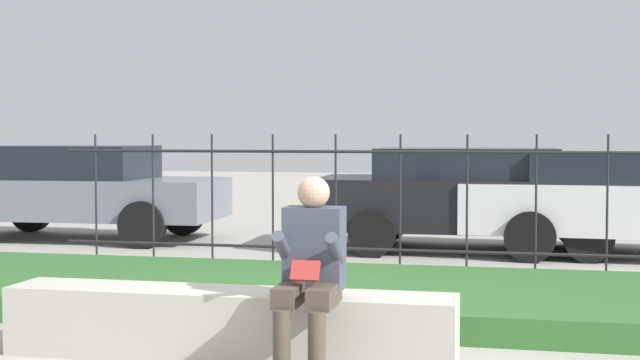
{
  "coord_description": "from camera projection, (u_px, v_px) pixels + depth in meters",
  "views": [
    {
      "loc": [
        1.55,
        -5.79,
        1.54
      ],
      "look_at": [
        -0.35,
        2.86,
        1.1
      ],
      "focal_mm": 50.0,
      "sensor_mm": 36.0,
      "label": 1
    }
  ],
  "objects": [
    {
      "name": "grass_berm",
      "position": [
        337.0,
        295.0,
        7.96
      ],
      "size": [
        9.05,
        2.51,
        0.22
      ],
      "color": "#33662D",
      "rests_on": "ground_plane"
    },
    {
      "name": "iron_fence",
      "position": [
        368.0,
        203.0,
        9.58
      ],
      "size": [
        7.05,
        0.03,
        1.55
      ],
      "color": "#232326",
      "rests_on": "ground_plane"
    },
    {
      "name": "stone_bench",
      "position": [
        228.0,
        328.0,
        6.13
      ],
      "size": [
        3.14,
        0.49,
        0.48
      ],
      "color": "#B7B2A3",
      "rests_on": "ground_plane"
    },
    {
      "name": "person_seated_reader",
      "position": [
        310.0,
        267.0,
        5.69
      ],
      "size": [
        0.42,
        0.73,
        1.28
      ],
      "color": "black",
      "rests_on": "ground_plane"
    },
    {
      "name": "car_parked_left",
      "position": [
        79.0,
        189.0,
        13.15
      ],
      "size": [
        4.17,
        1.97,
        1.39
      ],
      "rotation": [
        0.0,
        0.0,
        0.03
      ],
      "color": "slate",
      "rests_on": "ground_plane"
    },
    {
      "name": "car_parked_center",
      "position": [
        476.0,
        196.0,
        11.81
      ],
      "size": [
        4.29,
        1.99,
        1.37
      ],
      "rotation": [
        0.0,
        0.0,
        0.03
      ],
      "color": "black",
      "rests_on": "ground_plane"
    }
  ]
}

